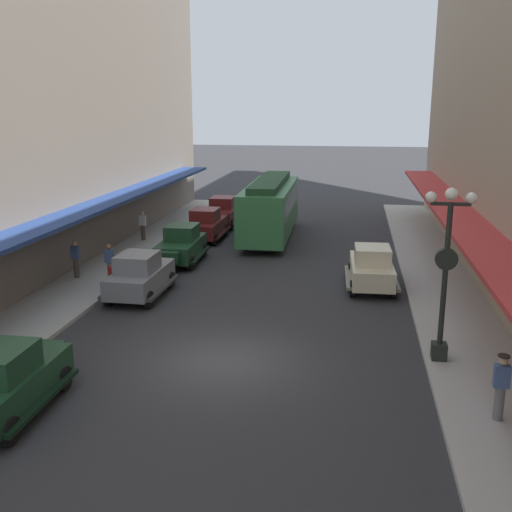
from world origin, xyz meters
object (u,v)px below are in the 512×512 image
Objects in this scene: parked_car_4 at (372,266)px; pedestrian_3 at (110,263)px; pedestrian_1 at (143,225)px; parked_car_1 at (181,244)px; parked_car_5 at (140,274)px; pedestrian_2 at (76,259)px; fire_hydrant at (111,275)px; parked_car_2 at (206,224)px; lamp_post_with_clock at (446,268)px; pedestrian_0 at (501,387)px; streetcar at (270,206)px; parked_car_0 at (5,379)px; parked_car_3 at (222,211)px.

parked_car_4 is 11.17m from pedestrian_3.
parked_car_1 is at bearing -49.01° from pedestrian_1.
pedestrian_3 is (-1.84, 1.34, 0.05)m from parked_car_5.
pedestrian_2 is 1.00× the size of pedestrian_3.
fire_hydrant is 0.50× the size of pedestrian_1.
parked_car_2 is 2.60× the size of pedestrian_3.
pedestrian_1 is at bearing 135.38° from lamp_post_with_clock.
lamp_post_with_clock is 3.09× the size of pedestrian_0.
parked_car_0 is at bearing -99.58° from streetcar.
streetcar is at bearing 62.39° from pedestrian_3.
streetcar reaches higher than pedestrian_3.
pedestrian_2 is at bearing 156.18° from lamp_post_with_clock.
parked_car_3 is 6.43m from pedestrian_1.
parked_car_0 is 19.30m from pedestrian_1.
parked_car_5 is 14.56m from pedestrian_0.
parked_car_2 is 0.99× the size of parked_car_3.
parked_car_2 is at bearing 122.30° from pedestrian_0.
pedestrian_3 is (-1.92, -9.38, 0.05)m from parked_car_2.
parked_car_2 and parked_car_3 have the same top height.
lamp_post_with_clock is 14.43m from pedestrian_3.
parked_car_1 is 5.23× the size of fire_hydrant.
parked_car_3 is (-0.00, 4.19, 0.00)m from parked_car_2.
parked_car_5 is 1.98m from fire_hydrant.
parked_car_5 is at bearing -70.87° from pedestrian_1.
parked_car_3 is at bearing 138.83° from streetcar.
streetcar is (3.56, -3.11, 0.96)m from parked_car_3.
pedestrian_1 is at bearing 87.60° from pedestrian_2.
parked_car_1 is 18.20m from pedestrian_0.
parked_car_3 is 0.45× the size of streetcar.
lamp_post_with_clock is (11.07, 4.86, 2.04)m from parked_car_0.
fire_hydrant is (-5.29, -10.80, -1.34)m from streetcar.
parked_car_1 and parked_car_5 have the same top height.
parked_car_4 is 2.58× the size of pedestrian_0.
parked_car_3 is at bearing 82.88° from fire_hydrant.
parked_car_0 is 0.83× the size of lamp_post_with_clock.
parked_car_3 is 1.01× the size of parked_car_5.
pedestrian_1 and pedestrian_2 have the same top height.
parked_car_1 is at bearing 136.87° from lamp_post_with_clock.
parked_car_5 is 2.56× the size of pedestrian_0.
parked_car_2 is 12.16m from parked_car_4.
parked_car_3 is at bearing 58.77° from pedestrian_1.
parked_car_0 is 1.00× the size of parked_car_1.
pedestrian_0 is at bearing -49.01° from parked_car_1.
parked_car_3 is (0.06, 24.52, 0.00)m from parked_car_0.
parked_car_4 is 9.64m from parked_car_5.
parked_car_0 is at bearing -80.22° from pedestrian_1.
streetcar reaches higher than parked_car_0.
parked_car_0 is at bearing -90.13° from parked_car_3.
lamp_post_with_clock is 3.15× the size of pedestrian_2.
pedestrian_2 is (-3.60, 11.34, 0.05)m from parked_car_0.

